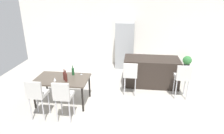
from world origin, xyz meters
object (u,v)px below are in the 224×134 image
(dining_chair_far, at_px, (63,95))
(wine_glass_right, at_px, (81,70))
(bar_chair_left, at_px, (130,74))
(potted_plant, at_px, (187,62))
(dining_chair_near, at_px, (37,93))
(wine_glass_middle, at_px, (55,79))
(bar_chair_middle, at_px, (183,76))
(dining_table, at_px, (62,80))
(kitchen_island, at_px, (151,72))
(wine_bottle_left, at_px, (65,76))
(refrigerator, at_px, (125,45))
(wine_bottle_end, at_px, (73,71))
(wine_bottle_corner, at_px, (66,77))

(dining_chair_far, bearing_deg, wine_glass_right, 83.40)
(dining_chair_far, bearing_deg, bar_chair_left, 43.91)
(potted_plant, bearing_deg, dining_chair_near, -138.55)
(wine_glass_middle, xyz_separation_m, wine_glass_right, (0.51, 0.67, 0.00))
(bar_chair_middle, xyz_separation_m, wine_glass_right, (-2.88, -0.33, 0.17))
(dining_table, distance_m, wine_glass_right, 0.59)
(kitchen_island, relative_size, wine_bottle_left, 5.94)
(wine_glass_middle, bearing_deg, refrigerator, 65.26)
(dining_table, xyz_separation_m, dining_chair_far, (0.33, -0.81, 0.02))
(refrigerator, bearing_deg, bar_chair_left, -82.41)
(wine_bottle_end, distance_m, refrigerator, 3.09)
(dining_chair_near, xyz_separation_m, wine_bottle_left, (0.44, 0.73, 0.16))
(wine_glass_middle, bearing_deg, dining_chair_far, -51.04)
(dining_table, bearing_deg, wine_glass_middle, -97.65)
(kitchen_island, distance_m, wine_bottle_end, 2.61)
(dining_table, height_order, wine_glass_middle, wine_glass_middle)
(wine_glass_right, bearing_deg, wine_bottle_left, -130.33)
(wine_bottle_corner, relative_size, wine_bottle_left, 1.05)
(refrigerator, bearing_deg, dining_chair_near, -115.56)
(bar_chair_middle, xyz_separation_m, wine_bottle_left, (-3.23, -0.73, 0.16))
(wine_bottle_left, xyz_separation_m, wine_bottle_end, (0.12, 0.35, -0.01))
(bar_chair_left, xyz_separation_m, bar_chair_middle, (1.49, 0.00, 0.00))
(wine_bottle_left, height_order, wine_glass_middle, wine_bottle_left)
(wine_bottle_end, relative_size, wine_glass_middle, 1.64)
(wine_bottle_left, bearing_deg, wine_glass_right, 49.67)
(bar_chair_left, relative_size, wine_bottle_left, 3.50)
(dining_chair_near, height_order, wine_bottle_left, dining_chair_near)
(dining_table, distance_m, wine_bottle_end, 0.40)
(kitchen_island, height_order, wine_bottle_left, wine_bottle_left)
(dining_chair_far, xyz_separation_m, wine_bottle_corner, (-0.14, 0.65, 0.16))
(wine_bottle_end, relative_size, refrigerator, 0.16)
(kitchen_island, height_order, wine_glass_middle, kitchen_island)
(bar_chair_middle, bearing_deg, dining_table, -168.89)
(kitchen_island, relative_size, refrigerator, 0.97)
(dining_chair_far, bearing_deg, dining_chair_near, 180.00)
(wine_glass_middle, relative_size, wine_glass_right, 1.00)
(wine_glass_middle, bearing_deg, dining_chair_near, -121.27)
(bar_chair_middle, xyz_separation_m, wine_bottle_end, (-3.10, -0.39, 0.15))
(potted_plant, bearing_deg, kitchen_island, -134.35)
(bar_chair_left, relative_size, wine_glass_right, 6.03)
(bar_chair_left, relative_size, wine_bottle_corner, 3.34)
(kitchen_island, xyz_separation_m, potted_plant, (1.54, 1.58, -0.14))
(bar_chair_left, distance_m, dining_chair_near, 2.62)
(bar_chair_left, bearing_deg, dining_table, -160.47)
(bar_chair_middle, distance_m, potted_plant, 2.54)
(dining_chair_far, xyz_separation_m, wine_bottle_end, (-0.09, 1.08, 0.15))
(kitchen_island, xyz_separation_m, dining_chair_far, (-2.19, -2.29, 0.24))
(dining_chair_near, distance_m, wine_bottle_left, 0.87)
(dining_table, xyz_separation_m, refrigerator, (1.53, 3.07, 0.24))
(bar_chair_left, relative_size, wine_glass_middle, 6.03)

